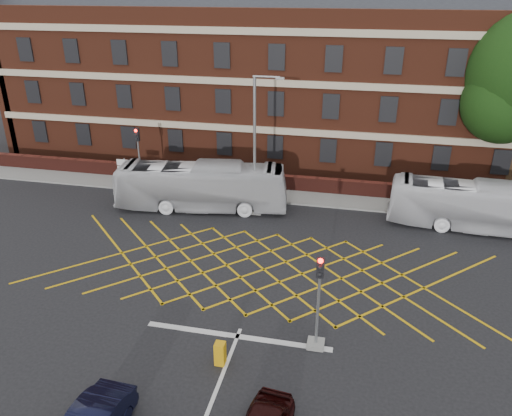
% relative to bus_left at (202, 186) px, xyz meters
% --- Properties ---
extents(ground, '(120.00, 120.00, 0.00)m').
position_rel_bus_left_xyz_m(ground, '(5.52, -8.71, -1.54)').
color(ground, black).
rests_on(ground, ground).
extents(victorian_building, '(51.00, 12.17, 20.40)m').
position_rel_bus_left_xyz_m(victorian_building, '(5.76, 13.28, 6.29)').
color(victorian_building, '#5A2617').
rests_on(victorian_building, ground).
extents(boundary_wall, '(56.00, 0.50, 1.10)m').
position_rel_bus_left_xyz_m(boundary_wall, '(5.52, 4.29, -0.99)').
color(boundary_wall, '#461912').
rests_on(boundary_wall, ground).
extents(far_pavement, '(60.00, 3.00, 0.12)m').
position_rel_bus_left_xyz_m(far_pavement, '(5.52, 3.29, -1.48)').
color(far_pavement, slate).
rests_on(far_pavement, ground).
extents(box_junction_hatching, '(8.22, 8.22, 0.02)m').
position_rel_bus_left_xyz_m(box_junction_hatching, '(5.52, -6.71, -1.53)').
color(box_junction_hatching, '#CC990C').
rests_on(box_junction_hatching, ground).
extents(stop_line, '(8.00, 0.30, 0.02)m').
position_rel_bus_left_xyz_m(stop_line, '(5.52, -12.21, -1.53)').
color(stop_line, silver).
rests_on(stop_line, ground).
extents(bus_left, '(11.33, 4.15, 3.08)m').
position_rel_bus_left_xyz_m(bus_left, '(0.00, 0.00, 0.00)').
color(bus_left, silver).
rests_on(bus_left, ground).
extents(bus_right, '(10.63, 3.10, 2.92)m').
position_rel_bus_left_xyz_m(bus_right, '(17.09, 0.70, -0.08)').
color(bus_right, silver).
rests_on(bus_right, ground).
extents(traffic_light_near, '(0.70, 0.70, 4.27)m').
position_rel_bus_left_xyz_m(traffic_light_near, '(8.80, -12.10, 0.22)').
color(traffic_light_near, slate).
rests_on(traffic_light_near, ground).
extents(traffic_light_far, '(0.70, 0.70, 4.27)m').
position_rel_bus_left_xyz_m(traffic_light_far, '(-5.66, 3.01, 0.22)').
color(traffic_light_far, slate).
rests_on(traffic_light_far, ground).
extents(street_lamp, '(2.25, 1.00, 8.71)m').
position_rel_bus_left_xyz_m(street_lamp, '(3.57, 0.15, 1.44)').
color(street_lamp, slate).
rests_on(street_lamp, ground).
extents(direction_signs, '(1.10, 0.16, 2.20)m').
position_rel_bus_left_xyz_m(direction_signs, '(-6.51, 2.28, -0.16)').
color(direction_signs, gray).
rests_on(direction_signs, ground).
extents(utility_cabinet, '(0.40, 0.39, 0.98)m').
position_rel_bus_left_xyz_m(utility_cabinet, '(5.27, -13.93, -1.05)').
color(utility_cabinet, '#D8990C').
rests_on(utility_cabinet, ground).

